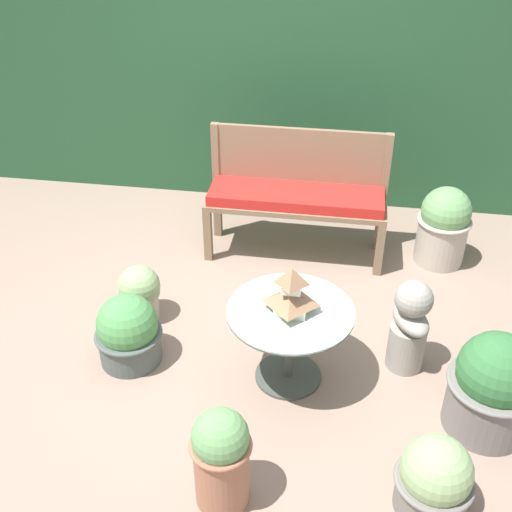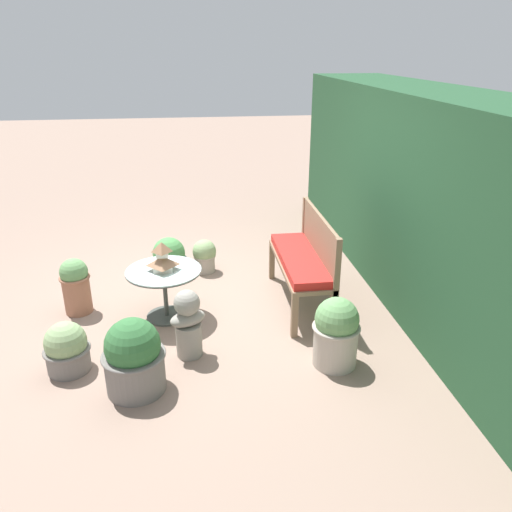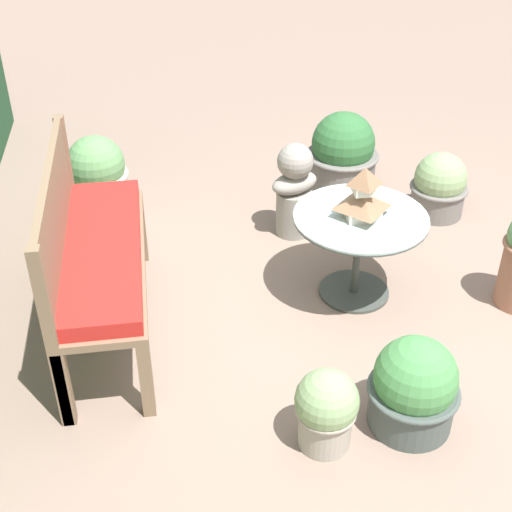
{
  "view_description": "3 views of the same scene",
  "coord_description": "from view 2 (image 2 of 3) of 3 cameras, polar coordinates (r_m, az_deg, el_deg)",
  "views": [
    {
      "loc": [
        0.58,
        -3.19,
        2.83
      ],
      "look_at": [
        0.03,
        0.3,
        0.47
      ],
      "focal_mm": 45.0,
      "sensor_mm": 36.0,
      "label": 1
    },
    {
      "loc": [
        4.86,
        0.01,
        2.56
      ],
      "look_at": [
        0.16,
        0.64,
        0.55
      ],
      "focal_mm": 35.0,
      "sensor_mm": 36.0,
      "label": 2
    },
    {
      "loc": [
        -2.88,
        0.77,
        2.53
      ],
      "look_at": [
        0.14,
        0.31,
        0.45
      ],
      "focal_mm": 50.0,
      "sensor_mm": 36.0,
      "label": 3
    }
  ],
  "objects": [
    {
      "name": "potted_plant_hedge_corner",
      "position": [
        6.08,
        -5.9,
        0.07
      ],
      "size": [
        0.29,
        0.29,
        0.41
      ],
      "color": "#ADA393",
      "rests_on": "ground"
    },
    {
      "name": "potted_plant_path_edge",
      "position": [
        4.11,
        -13.79,
        -11.2
      ],
      "size": [
        0.51,
        0.51,
        0.63
      ],
      "color": "slate",
      "rests_on": "ground"
    },
    {
      "name": "potted_plant_bench_left",
      "position": [
        5.41,
        -19.92,
        -3.09
      ],
      "size": [
        0.31,
        0.31,
        0.59
      ],
      "color": "#9E664C",
      "rests_on": "ground"
    },
    {
      "name": "potted_plant_patio_mid",
      "position": [
        4.34,
        9.13,
        -8.56
      ],
      "size": [
        0.41,
        0.41,
        0.63
      ],
      "color": "#ADA393",
      "rests_on": "ground"
    },
    {
      "name": "potted_plant_table_far",
      "position": [
        6.03,
        -9.88,
        -0.26
      ],
      "size": [
        0.43,
        0.43,
        0.48
      ],
      "color": "#4C5651",
      "rests_on": "ground"
    },
    {
      "name": "potted_plant_bench_right",
      "position": [
        4.55,
        -20.83,
        -9.86
      ],
      "size": [
        0.39,
        0.39,
        0.45
      ],
      "color": "slate",
      "rests_on": "ground"
    },
    {
      "name": "pagoda_birdhouse",
      "position": [
        4.94,
        -10.63,
        -0.26
      ],
      "size": [
        0.24,
        0.24,
        0.29
      ],
      "color": "silver",
      "rests_on": "patio_table"
    },
    {
      "name": "garden_bench",
      "position": [
        5.21,
        5.03,
        -0.77
      ],
      "size": [
        1.37,
        0.43,
        0.56
      ],
      "color": "#7F664C",
      "rests_on": "ground"
    },
    {
      "name": "patio_table",
      "position": [
        5.03,
        -10.44,
        -2.71
      ],
      "size": [
        0.74,
        0.74,
        0.53
      ],
      "color": "#424742",
      "rests_on": "ground"
    },
    {
      "name": "ground",
      "position": [
        5.5,
        -6.89,
        -4.99
      ],
      "size": [
        30.0,
        30.0,
        0.0
      ],
      "primitive_type": "plane",
      "color": "gray"
    },
    {
      "name": "garden_bust",
      "position": [
        4.44,
        -7.77,
        -7.59
      ],
      "size": [
        0.3,
        0.37,
        0.64
      ],
      "rotation": [
        0.0,
        0.0,
        -1.14
      ],
      "color": "gray",
      "rests_on": "ground"
    },
    {
      "name": "foliage_hedge_back",
      "position": [
        5.67,
        19.05,
        6.51
      ],
      "size": [
        6.4,
        1.06,
        2.15
      ],
      "primitive_type": "cube",
      "color": "#234C2D",
      "rests_on": "ground"
    },
    {
      "name": "bench_backrest",
      "position": [
        5.17,
        7.23,
        1.7
      ],
      "size": [
        1.37,
        0.06,
        0.98
      ],
      "color": "#7F664C",
      "rests_on": "ground"
    }
  ]
}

